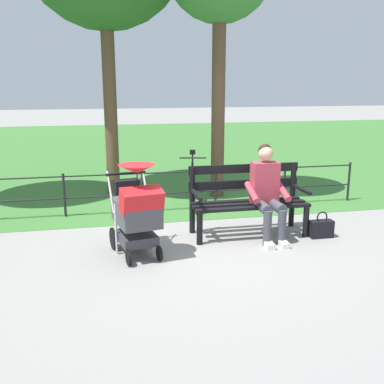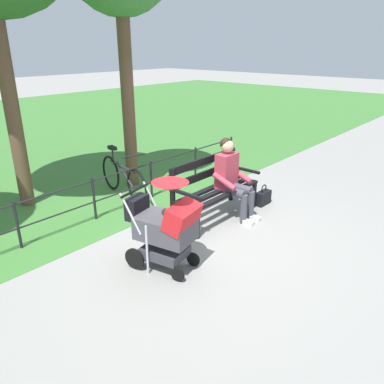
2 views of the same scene
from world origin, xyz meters
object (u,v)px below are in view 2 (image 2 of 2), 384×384
(park_bench, at_px, (213,185))
(handbag, at_px, (263,198))
(stroller, at_px, (166,225))
(bicycle, at_px, (123,178))
(person_on_bench, at_px, (232,176))

(park_bench, xyz_separation_m, handbag, (-0.95, 0.39, -0.40))
(park_bench, relative_size, stroller, 1.39)
(stroller, height_order, handbag, stroller)
(handbag, bearing_deg, bicycle, -57.31)
(stroller, bearing_deg, park_bench, -161.58)
(handbag, height_order, bicycle, bicycle)
(stroller, relative_size, handbag, 3.11)
(stroller, distance_m, handbag, 2.58)
(person_on_bench, bearing_deg, handbag, 167.74)
(stroller, bearing_deg, person_on_bench, -170.34)
(park_bench, bearing_deg, person_on_bench, 132.41)
(person_on_bench, bearing_deg, bicycle, -72.49)
(handbag, distance_m, bicycle, 2.54)
(park_bench, relative_size, handbag, 4.33)
(park_bench, relative_size, bicycle, 0.98)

